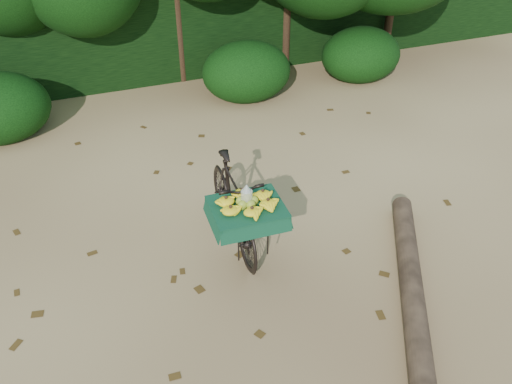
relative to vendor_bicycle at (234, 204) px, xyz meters
name	(u,v)px	position (x,y,z in m)	size (l,w,h in m)	color
ground	(250,247)	(0.13, -0.21, -0.59)	(80.00, 80.00, 0.00)	tan
vendor_bicycle	(234,204)	(0.00, 0.00, 0.00)	(0.85, 1.93, 1.16)	black
fallen_log	(413,298)	(1.51, -1.81, -0.46)	(0.26, 0.26, 3.60)	brown
hedge_backdrop	(146,28)	(0.13, 6.09, 0.31)	(26.00, 1.80, 1.80)	black
bush_clumps	(196,82)	(0.63, 4.09, -0.14)	(8.80, 1.70, 0.90)	black
leaf_litter	(234,218)	(0.13, 0.44, -0.59)	(7.00, 7.30, 0.01)	#463012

